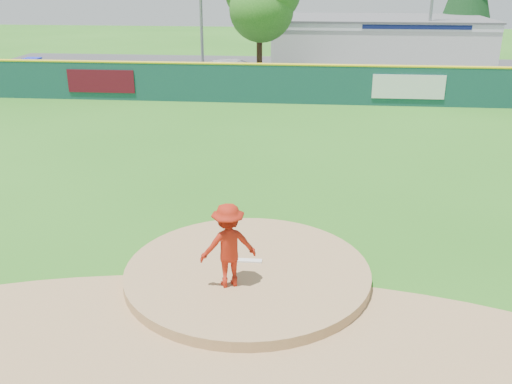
# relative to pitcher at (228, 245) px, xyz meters

# --- Properties ---
(ground) EXTENTS (120.00, 120.00, 0.00)m
(ground) POSITION_rel_pitcher_xyz_m (0.31, 0.75, -1.17)
(ground) COLOR #286B19
(ground) RESTS_ON ground
(pitchers_mound) EXTENTS (5.50, 5.50, 0.50)m
(pitchers_mound) POSITION_rel_pitcher_xyz_m (0.31, 0.75, -1.17)
(pitchers_mound) COLOR #9E774C
(pitchers_mound) RESTS_ON ground
(pitching_rubber) EXTENTS (0.60, 0.15, 0.04)m
(pitching_rubber) POSITION_rel_pitcher_xyz_m (0.31, 1.05, -0.90)
(pitching_rubber) COLOR white
(pitching_rubber) RESTS_ON pitchers_mound
(infield_dirt_arc) EXTENTS (15.40, 15.40, 0.01)m
(infield_dirt_arc) POSITION_rel_pitcher_xyz_m (0.31, -2.25, -1.16)
(infield_dirt_arc) COLOR #9E774C
(infield_dirt_arc) RESTS_ON ground
(parking_lot) EXTENTS (44.00, 16.00, 0.02)m
(parking_lot) POSITION_rel_pitcher_xyz_m (0.31, 27.75, -1.16)
(parking_lot) COLOR #38383A
(parking_lot) RESTS_ON ground
(pitcher) EXTENTS (1.35, 1.04, 1.84)m
(pitcher) POSITION_rel_pitcher_xyz_m (0.00, 0.00, 0.00)
(pitcher) COLOR #9F1D0D
(pitcher) RESTS_ON pitchers_mound
(van) EXTENTS (5.66, 3.62, 1.45)m
(van) POSITION_rel_pitcher_xyz_m (-2.96, 23.74, -0.42)
(van) COLOR silver
(van) RESTS_ON parking_lot
(pool_building_grp) EXTENTS (15.20, 8.20, 3.31)m
(pool_building_grp) POSITION_rel_pitcher_xyz_m (6.31, 32.74, 0.49)
(pool_building_grp) COLOR silver
(pool_building_grp) RESTS_ON ground
(fence_banners) EXTENTS (19.53, 0.04, 1.20)m
(fence_banners) POSITION_rel_pitcher_xyz_m (-1.48, 18.67, -0.17)
(fence_banners) COLOR #540C18
(fence_banners) RESTS_ON ground
(playground_slide) EXTENTS (0.91, 2.57, 1.42)m
(playground_slide) POSITION_rel_pitcher_xyz_m (-15.58, 23.60, -0.45)
(playground_slide) COLOR #1923D5
(playground_slide) RESTS_ON ground
(outfield_fence) EXTENTS (40.00, 0.14, 2.07)m
(outfield_fence) POSITION_rel_pitcher_xyz_m (0.31, 18.75, -0.08)
(outfield_fence) COLOR #13403C
(outfield_fence) RESTS_ON ground
(deciduous_tree) EXTENTS (5.60, 5.60, 7.36)m
(deciduous_tree) POSITION_rel_pitcher_xyz_m (-1.69, 25.75, 3.38)
(deciduous_tree) COLOR #382314
(deciduous_tree) RESTS_ON ground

